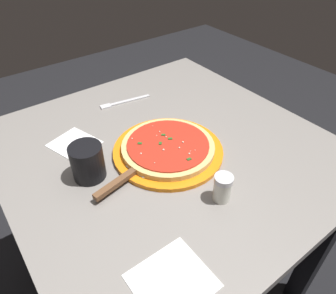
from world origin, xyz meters
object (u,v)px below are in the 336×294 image
object	(u,v)px
pizza	(168,146)
napkin_loose_left	(172,281)
cup_tall_drink	(88,162)
fork	(122,102)
napkin_folded_right	(74,144)
parmesan_shaker	(223,188)
serving_plate	(168,151)
pizza_server	(127,176)

from	to	relation	value
pizza	napkin_loose_left	xyz separation A→B (m)	(0.32, -0.23, -0.02)
cup_tall_drink	fork	xyz separation A→B (m)	(-0.27, 0.26, -0.05)
napkin_folded_right	fork	size ratio (longest dim) A/B	0.70
napkin_folded_right	napkin_loose_left	bearing A→B (deg)	-2.63
parmesan_shaker	cup_tall_drink	bearing A→B (deg)	-140.08
serving_plate	cup_tall_drink	bearing A→B (deg)	-101.83
pizza	pizza_server	world-z (taller)	pizza
pizza	fork	size ratio (longest dim) A/B	1.44
napkin_loose_left	napkin_folded_right	bearing A→B (deg)	177.37
fork	parmesan_shaker	bearing A→B (deg)	-3.70
fork	pizza	bearing A→B (deg)	-6.07
serving_plate	cup_tall_drink	size ratio (longest dim) A/B	3.27
serving_plate	pizza_server	world-z (taller)	pizza_server
serving_plate	pizza_server	bearing A→B (deg)	-78.92
pizza	fork	world-z (taller)	pizza
napkin_folded_right	cup_tall_drink	bearing A→B (deg)	-7.94
serving_plate	pizza	bearing A→B (deg)	-80.34
pizza_server	parmesan_shaker	bearing A→B (deg)	38.95
pizza_server	pizza	bearing A→B (deg)	101.08
fork	serving_plate	bearing A→B (deg)	-6.07
napkin_loose_left	pizza	bearing A→B (deg)	144.38
fork	pizza_server	bearing A→B (deg)	-28.23
parmesan_shaker	serving_plate	bearing A→B (deg)	179.78
pizza	napkin_loose_left	world-z (taller)	pizza
napkin_folded_right	parmesan_shaker	distance (m)	0.47
pizza	cup_tall_drink	xyz separation A→B (m)	(-0.05, -0.22, 0.03)
cup_tall_drink	pizza_server	bearing A→B (deg)	42.20
serving_plate	fork	world-z (taller)	serving_plate
serving_plate	parmesan_shaker	world-z (taller)	parmesan_shaker
serving_plate	napkin_loose_left	xyz separation A→B (m)	(0.32, -0.23, -0.01)
napkin_folded_right	napkin_loose_left	world-z (taller)	same
pizza_server	napkin_loose_left	distance (m)	0.30
cup_tall_drink	napkin_loose_left	bearing A→B (deg)	-0.38
cup_tall_drink	napkin_loose_left	size ratio (longest dim) A/B	0.66
pizza	cup_tall_drink	world-z (taller)	cup_tall_drink
pizza_server	cup_tall_drink	xyz separation A→B (m)	(-0.08, -0.07, 0.03)
pizza	pizza_server	xyz separation A→B (m)	(0.03, -0.15, -0.00)
napkin_folded_right	napkin_loose_left	distance (m)	0.52
napkin_folded_right	parmesan_shaker	bearing A→B (deg)	25.70
cup_tall_drink	parmesan_shaker	size ratio (longest dim) A/B	1.32
cup_tall_drink	fork	bearing A→B (deg)	136.66
serving_plate	pizza_server	size ratio (longest dim) A/B	1.42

